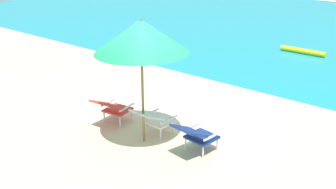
{
  "coord_description": "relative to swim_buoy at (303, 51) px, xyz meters",
  "views": [
    {
      "loc": [
        4.71,
        -5.51,
        3.77
      ],
      "look_at": [
        0.0,
        0.34,
        0.75
      ],
      "focal_mm": 41.16,
      "sensor_mm": 36.0,
      "label": 1
    }
  ],
  "objects": [
    {
      "name": "lounge_chair_center",
      "position": [
        -0.06,
        -8.03,
        0.31
      ],
      "size": [
        0.58,
        0.9,
        0.68
      ],
      "color": "silver",
      "rests_on": "ground_plane"
    },
    {
      "name": "lounge_chair_left",
      "position": [
        -1.13,
        -8.17,
        0.31
      ],
      "size": [
        0.65,
        0.94,
        0.68
      ],
      "color": "red",
      "rests_on": "ground_plane"
    },
    {
      "name": "lounge_chair_right",
      "position": [
        1.0,
        -8.06,
        0.31
      ],
      "size": [
        0.63,
        0.93,
        0.68
      ],
      "color": "navy",
      "rests_on": "ground_plane"
    },
    {
      "name": "swim_buoy",
      "position": [
        0.0,
        0.0,
        0.0
      ],
      "size": [
        1.6,
        0.18,
        0.18
      ],
      "primitive_type": "cylinder",
      "rotation": [
        0.0,
        1.57,
        0.0
      ],
      "color": "yellow",
      "rests_on": "ocean_band"
    },
    {
      "name": "beach_umbrella_center",
      "position": [
        -0.09,
        -8.31,
        2.05
      ],
      "size": [
        2.33,
        2.32,
        2.48
      ],
      "color": "olive",
      "rests_on": "ground_plane"
    },
    {
      "name": "ground_plane",
      "position": [
        -0.11,
        -3.84,
        -0.1
      ],
      "size": [
        40.0,
        40.0,
        0.0
      ],
      "primitive_type": "plane",
      "color": "beige"
    }
  ]
}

